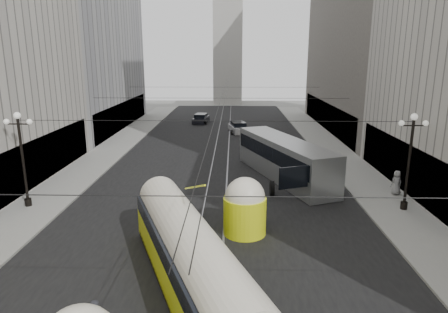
{
  "coord_description": "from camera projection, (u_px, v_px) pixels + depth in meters",
  "views": [
    {
      "loc": [
        1.27,
        -7.08,
        10.02
      ],
      "look_at": [
        0.71,
        16.33,
        4.09
      ],
      "focal_mm": 32.0,
      "sensor_mm": 36.0,
      "label": 1
    }
  ],
  "objects": [
    {
      "name": "road",
      "position": [
        221.0,
        156.0,
        40.85
      ],
      "size": [
        20.0,
        85.0,
        0.02
      ],
      "primitive_type": "cube",
      "color": "black",
      "rests_on": "ground"
    },
    {
      "name": "sidewalk_right",
      "position": [
        331.0,
        149.0,
        43.94
      ],
      "size": [
        4.0,
        72.0,
        0.15
      ],
      "primitive_type": "cube",
      "color": "gray",
      "rests_on": "ground"
    },
    {
      "name": "city_bus",
      "position": [
        284.0,
        157.0,
        33.21
      ],
      "size": [
        7.15,
        13.52,
        3.31
      ],
      "color": "gray",
      "rests_on": "ground"
    },
    {
      "name": "streetcar",
      "position": [
        191.0,
        258.0,
        16.95
      ],
      "size": [
        7.37,
        14.64,
        3.42
      ],
      "color": "#DDE814",
      "rests_on": "ground"
    },
    {
      "name": "rail_right",
      "position": [
        228.0,
        156.0,
        40.83
      ],
      "size": [
        0.12,
        85.0,
        0.04
      ],
      "primitive_type": "cube",
      "color": "gray",
      "rests_on": "ground"
    },
    {
      "name": "rail_left",
      "position": [
        214.0,
        156.0,
        40.86
      ],
      "size": [
        0.12,
        85.0,
        0.04
      ],
      "primitive_type": "cube",
      "color": "gray",
      "rests_on": "ground"
    },
    {
      "name": "sedan_dark_far",
      "position": [
        201.0,
        119.0,
        61.14
      ],
      "size": [
        2.44,
        4.68,
        1.41
      ],
      "color": "black",
      "rests_on": "ground"
    },
    {
      "name": "building_left_far",
      "position": [
        74.0,
        22.0,
        52.82
      ],
      "size": [
        12.6,
        28.6,
        28.6
      ],
      "color": "#999999",
      "rests_on": "ground"
    },
    {
      "name": "distant_tower",
      "position": [
        228.0,
        31.0,
        83.21
      ],
      "size": [
        6.0,
        6.0,
        31.36
      ],
      "color": "#B2AFA8",
      "rests_on": "ground"
    },
    {
      "name": "catenary",
      "position": [
        222.0,
        100.0,
        38.42
      ],
      "size": [
        25.0,
        72.0,
        0.23
      ],
      "color": "black",
      "rests_on": "ground"
    },
    {
      "name": "pedestrian_sidewalk_right",
      "position": [
        397.0,
        183.0,
        29.03
      ],
      "size": [
        1.0,
        0.78,
        1.8
      ],
      "primitive_type": "imported",
      "rotation": [
        0.0,
        0.0,
        3.44
      ],
      "color": "gray",
      "rests_on": "sidewalk_right"
    },
    {
      "name": "building_right_far",
      "position": [
        379.0,
        5.0,
        51.4
      ],
      "size": [
        12.6,
        32.6,
        32.6
      ],
      "color": "#514C47",
      "rests_on": "ground"
    },
    {
      "name": "lamppost_left_mid",
      "position": [
        22.0,
        154.0,
        26.17
      ],
      "size": [
        1.86,
        0.44,
        6.37
      ],
      "color": "black",
      "rests_on": "sidewalk_left"
    },
    {
      "name": "sidewalk_left",
      "position": [
        114.0,
        147.0,
        44.5
      ],
      "size": [
        4.0,
        72.0,
        0.15
      ],
      "primitive_type": "cube",
      "color": "gray",
      "rests_on": "ground"
    },
    {
      "name": "sedan_white_far",
      "position": [
        238.0,
        128.0,
        53.4
      ],
      "size": [
        2.81,
        4.88,
        1.45
      ],
      "color": "silver",
      "rests_on": "ground"
    },
    {
      "name": "lamppost_right_mid",
      "position": [
        410.0,
        156.0,
        25.58
      ],
      "size": [
        1.86,
        0.44,
        6.37
      ],
      "color": "black",
      "rests_on": "sidewalk_right"
    }
  ]
}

